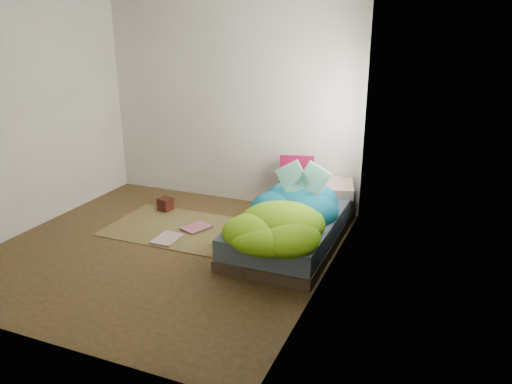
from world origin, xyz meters
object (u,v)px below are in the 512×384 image
Objects in this scene: pillow_magenta at (297,172)px; bed at (293,227)px; floor_book_a at (157,237)px; floor_book_b at (190,225)px; open_book at (303,170)px; wooden_box at (165,204)px.

bed is at bearing -88.41° from pillow_magenta.
bed is 0.93m from pillow_magenta.
floor_book_a is 1.08× the size of floor_book_b.
bed is 4.17× the size of open_book.
pillow_magenta is at bearing 18.54° from wooden_box.
pillow_magenta is 1.46m from floor_book_b.
floor_book_a is 0.48m from floor_book_b.
open_book is (0.31, -0.75, 0.28)m from pillow_magenta.
pillow_magenta reaches higher than wooden_box.
open_book is 2.05m from wooden_box.
pillow_magenta is at bearing 103.77° from open_book.
wooden_box is at bearing 113.88° from floor_book_a.
floor_book_b is at bearing 177.47° from open_book.
bed is at bearing 25.07° from floor_book_b.
bed is at bearing -8.80° from wooden_box.
pillow_magenta is 0.86m from open_book.
open_book reaches higher than pillow_magenta.
bed is 6.20× the size of floor_book_b.
wooden_box is 0.67m from floor_book_b.
bed reaches higher than floor_book_b.
wooden_box is (-1.90, 0.22, -0.74)m from open_book.
bed is 12.70× the size of wooden_box.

